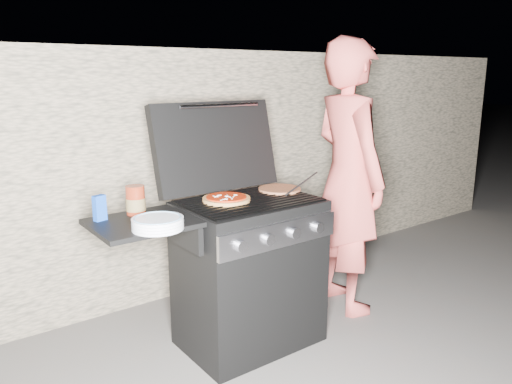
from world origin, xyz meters
TOP-DOWN VIEW (x-y plane):
  - ground at (0.00, 0.00)m, footprint 50.00×50.00m
  - stone_wall at (0.00, 1.05)m, footprint 8.00×0.35m
  - gas_grill at (-0.25, 0.00)m, footprint 1.34×0.79m
  - pizza_topped at (-0.12, 0.06)m, footprint 0.31×0.31m
  - pizza_plain at (0.30, 0.08)m, footprint 0.34×0.34m
  - sauce_jar at (-0.64, 0.13)m, footprint 0.12×0.12m
  - blue_carton at (-0.84, 0.13)m, footprint 0.07×0.05m
  - plate_stack at (-0.67, -0.18)m, footprint 0.32×0.32m
  - person at (0.86, 0.02)m, footprint 0.59×0.76m
  - tongs at (0.41, 0.00)m, footprint 0.39×0.15m

SIDE VIEW (x-z plane):
  - ground at x=0.00m, z-range 0.00..0.00m
  - gas_grill at x=-0.25m, z-range 0.00..0.91m
  - stone_wall at x=0.00m, z-range 0.00..1.80m
  - pizza_plain at x=0.30m, z-range 0.91..0.93m
  - pizza_topped at x=-0.12m, z-range 0.91..0.94m
  - plate_stack at x=-0.67m, z-range 0.90..0.96m
  - person at x=0.86m, z-range 0.00..1.86m
  - tongs at x=0.41m, z-range 0.91..0.99m
  - blue_carton at x=-0.84m, z-range 0.90..1.03m
  - sauce_jar at x=-0.64m, z-range 0.90..1.06m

